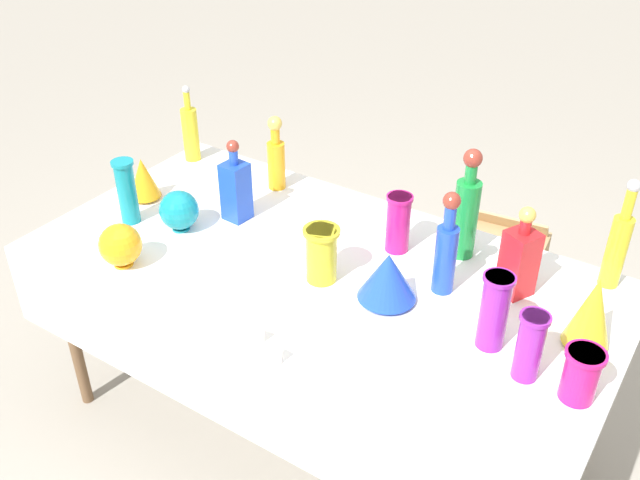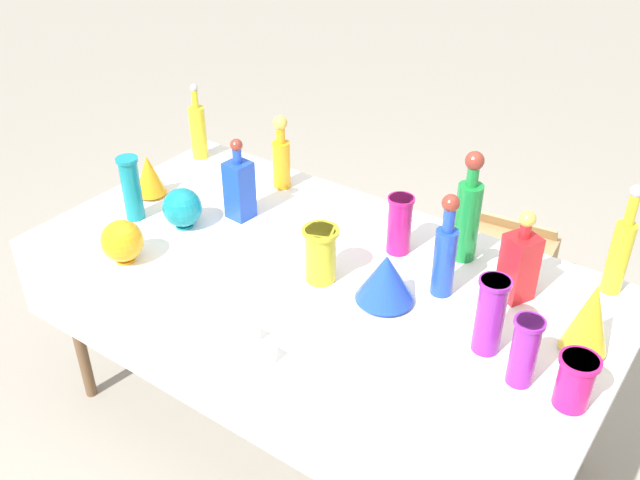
# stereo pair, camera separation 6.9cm
# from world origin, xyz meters

# --- Properties ---
(ground_plane) EXTENTS (40.00, 40.00, 0.00)m
(ground_plane) POSITION_xyz_m (0.00, 0.00, 0.00)
(ground_plane) COLOR #A0998C
(display_table) EXTENTS (1.92, 0.99, 0.76)m
(display_table) POSITION_xyz_m (0.00, -0.04, 0.70)
(display_table) COLOR white
(display_table) RESTS_ON ground
(tall_bottle_0) EXTENTS (0.07, 0.07, 0.32)m
(tall_bottle_0) POSITION_xyz_m (-0.87, 0.36, 0.88)
(tall_bottle_0) COLOR yellow
(tall_bottle_0) RESTS_ON display_table
(tall_bottle_1) EXTENTS (0.07, 0.07, 0.30)m
(tall_bottle_1) POSITION_xyz_m (-0.43, 0.35, 0.89)
(tall_bottle_1) COLOR orange
(tall_bottle_1) RESTS_ON display_table
(tall_bottle_2) EXTENTS (0.07, 0.07, 0.34)m
(tall_bottle_2) POSITION_xyz_m (0.39, 0.10, 0.91)
(tall_bottle_2) COLOR blue
(tall_bottle_2) RESTS_ON display_table
(tall_bottle_3) EXTENTS (0.08, 0.08, 0.39)m
(tall_bottle_3) POSITION_xyz_m (0.36, 0.32, 0.93)
(tall_bottle_3) COLOR #198C38
(tall_bottle_3) RESTS_ON display_table
(tall_bottle_4) EXTENTS (0.06, 0.06, 0.37)m
(tall_bottle_4) POSITION_xyz_m (0.81, 0.42, 0.91)
(tall_bottle_4) COLOR yellow
(tall_bottle_4) RESTS_ON display_table
(square_decanter_0) EXTENTS (0.09, 0.09, 0.31)m
(square_decanter_0) POSITION_xyz_m (-0.42, 0.09, 0.88)
(square_decanter_0) COLOR blue
(square_decanter_0) RESTS_ON display_table
(square_decanter_1) EXTENTS (0.12, 0.12, 0.30)m
(square_decanter_1) POSITION_xyz_m (0.58, 0.21, 0.88)
(square_decanter_1) COLOR red
(square_decanter_1) RESTS_ON display_table
(slender_vase_0) EXTENTS (0.08, 0.08, 0.20)m
(slender_vase_0) POSITION_xyz_m (0.73, -0.13, 0.87)
(slender_vase_0) COLOR purple
(slender_vase_0) RESTS_ON display_table
(slender_vase_1) EXTENTS (0.12, 0.12, 0.19)m
(slender_vase_1) POSITION_xyz_m (0.04, -0.06, 0.86)
(slender_vase_1) COLOR yellow
(slender_vase_1) RESTS_ON display_table
(slender_vase_2) EXTENTS (0.08, 0.08, 0.24)m
(slender_vase_2) POSITION_xyz_m (-0.72, -0.14, 0.89)
(slender_vase_2) COLOR teal
(slender_vase_2) RESTS_ON display_table
(slender_vase_3) EXTENTS (0.09, 0.09, 0.24)m
(slender_vase_3) POSITION_xyz_m (0.61, -0.06, 0.88)
(slender_vase_3) COLOR purple
(slender_vase_3) RESTS_ON display_table
(slender_vase_4) EXTENTS (0.09, 0.09, 0.21)m
(slender_vase_4) POSITION_xyz_m (0.16, 0.22, 0.87)
(slender_vase_4) COLOR #C61972
(slender_vase_4) RESTS_ON display_table
(slender_vase_5) EXTENTS (0.10, 0.10, 0.15)m
(slender_vase_5) POSITION_xyz_m (0.87, -0.13, 0.84)
(slender_vase_5) COLOR #C61972
(slender_vase_5) RESTS_ON display_table
(fluted_vase_0) EXTENTS (0.18, 0.18, 0.17)m
(fluted_vase_0) POSITION_xyz_m (0.27, -0.04, 0.85)
(fluted_vase_0) COLOR blue
(fluted_vase_0) RESTS_ON display_table
(fluted_vase_1) EXTENTS (0.13, 0.13, 0.23)m
(fluted_vase_1) POSITION_xyz_m (0.83, 0.09, 0.88)
(fluted_vase_1) COLOR yellow
(fluted_vase_1) RESTS_ON display_table
(fluted_vase_2) EXTENTS (0.12, 0.12, 0.17)m
(fluted_vase_2) POSITION_xyz_m (-0.80, 0.01, 0.85)
(fluted_vase_2) COLOR orange
(fluted_vase_2) RESTS_ON display_table
(round_bowl_0) EXTENTS (0.14, 0.14, 0.15)m
(round_bowl_0) POSITION_xyz_m (-0.54, -0.35, 0.84)
(round_bowl_0) COLOR orange
(round_bowl_0) RESTS_ON display_table
(round_bowl_1) EXTENTS (0.14, 0.14, 0.15)m
(round_bowl_1) POSITION_xyz_m (-0.53, -0.08, 0.84)
(round_bowl_1) COLOR teal
(round_bowl_1) RESTS_ON display_table
(price_tag_left) EXTENTS (0.05, 0.02, 0.05)m
(price_tag_left) POSITION_xyz_m (0.15, -0.44, 0.78)
(price_tag_left) COLOR white
(price_tag_left) RESTS_ON display_table
(price_tag_center) EXTENTS (0.06, 0.02, 0.04)m
(price_tag_center) POSITION_xyz_m (0.05, -0.40, 0.78)
(price_tag_center) COLOR white
(price_tag_center) RESTS_ON display_table
(cardboard_box_behind_left) EXTENTS (0.49, 0.39, 0.37)m
(cardboard_box_behind_left) POSITION_xyz_m (0.19, 1.21, 0.15)
(cardboard_box_behind_left) COLOR tan
(cardboard_box_behind_left) RESTS_ON ground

